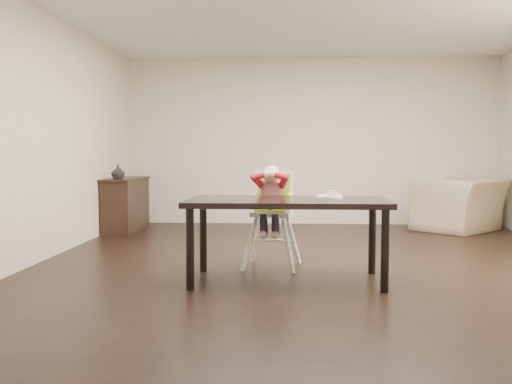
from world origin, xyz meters
The scene contains 8 objects.
ground centered at (0.00, 0.00, 0.00)m, with size 7.00×7.00×0.00m, color black.
room_walls centered at (0.00, 0.00, 1.86)m, with size 6.02×7.02×2.71m.
dining_table centered at (-0.36, -0.71, 0.67)m, with size 1.80×0.90×0.75m.
high_chair centered at (-0.52, -0.05, 0.73)m, with size 0.49×0.49×1.04m.
plate centered at (0.03, -0.59, 0.77)m, with size 0.30×0.30×0.07m.
armchair centered at (2.20, 2.80, 0.53)m, with size 1.20×0.78×1.05m, color tan.
sideboard centered at (-2.78, 2.51, 0.40)m, with size 0.44×1.26×0.79m.
vase centered at (-2.78, 2.14, 0.89)m, with size 0.19×0.20×0.19m, color #99999E.
Camera 1 is at (-0.34, -5.84, 1.17)m, focal length 40.00 mm.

